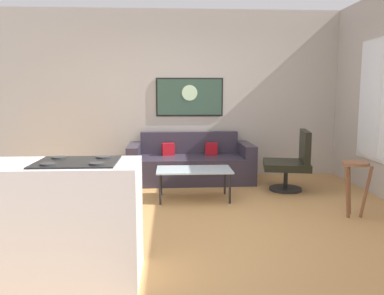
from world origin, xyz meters
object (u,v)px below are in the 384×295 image
wall_painting (190,97)px  coffee_table (194,171)px  bar_stool (355,175)px  couch (190,164)px  armchair (292,162)px

wall_painting → coffee_table: bearing=-90.6°
coffee_table → bar_stool: (1.80, -0.84, 0.11)m
couch → coffee_table: couch is taller
couch → armchair: 1.62m
coffee_table → couch: bearing=89.6°
bar_stool → wall_painting: size_ratio=0.57×
wall_painting → armchair: bearing=-38.3°
couch → armchair: (1.45, -0.71, 0.15)m
couch → bar_stool: couch is taller
bar_stool → couch: bearing=132.7°
couch → bar_stool: size_ratio=3.11×
wall_painting → couch: bearing=-91.1°
coffee_table → armchair: (1.46, 0.39, 0.04)m
couch → bar_stool: (1.80, -1.94, 0.22)m
couch → coffee_table: (-0.01, -1.10, 0.11)m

